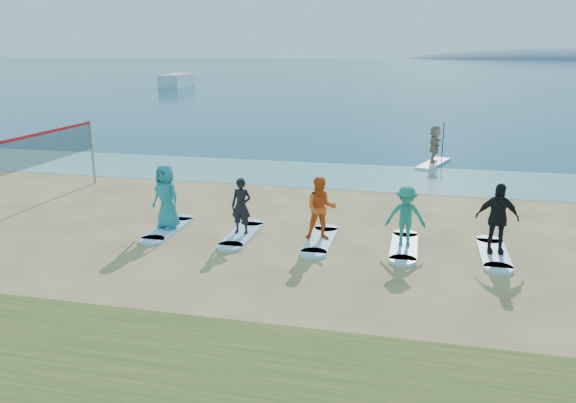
% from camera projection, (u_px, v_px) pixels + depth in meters
% --- Properties ---
extents(ground, '(600.00, 600.00, 0.00)m').
position_uv_depth(ground, '(273.00, 265.00, 13.92)').
color(ground, tan).
rests_on(ground, ground).
extents(shallow_water, '(600.00, 600.00, 0.00)m').
position_uv_depth(shallow_water, '(336.00, 175.00, 23.78)').
color(shallow_water, teal).
rests_on(shallow_water, ground).
extents(ocean, '(600.00, 600.00, 0.00)m').
position_uv_depth(ocean, '(411.00, 67.00, 164.22)').
color(ocean, navy).
rests_on(ocean, ground).
extents(volleyball_net, '(0.21, 9.09, 2.50)m').
position_uv_depth(volleyball_net, '(13.00, 157.00, 17.65)').
color(volleyball_net, gray).
rests_on(volleyball_net, ground).
extents(paddleboard, '(1.65, 3.06, 0.12)m').
position_uv_depth(paddleboard, '(433.00, 164.00, 25.90)').
color(paddleboard, silver).
rests_on(paddleboard, ground).
extents(paddleboarder, '(0.61, 1.61, 1.70)m').
position_uv_depth(paddleboarder, '(435.00, 144.00, 25.66)').
color(paddleboarder, tan).
rests_on(paddleboarder, paddleboard).
extents(boat_offshore_a, '(3.63, 8.69, 1.76)m').
position_uv_depth(boat_offshore_a, '(177.00, 87.00, 79.12)').
color(boat_offshore_a, silver).
rests_on(boat_offshore_a, ground).
extents(surfboard_0, '(0.70, 2.20, 0.09)m').
position_uv_depth(surfboard_0, '(168.00, 229.00, 16.57)').
color(surfboard_0, '#A4D7FF').
rests_on(surfboard_0, ground).
extents(student_0, '(1.07, 0.89, 1.89)m').
position_uv_depth(student_0, '(166.00, 197.00, 16.31)').
color(student_0, teal).
rests_on(student_0, surfboard_0).
extents(surfboard_1, '(0.70, 2.20, 0.09)m').
position_uv_depth(surfboard_1, '(242.00, 234.00, 16.07)').
color(surfboard_1, '#A4D7FF').
rests_on(surfboard_1, ground).
extents(student_1, '(0.62, 0.43, 1.60)m').
position_uv_depth(student_1, '(241.00, 206.00, 15.84)').
color(student_1, black).
rests_on(student_1, surfboard_1).
extents(surfboard_2, '(0.70, 2.20, 0.09)m').
position_uv_depth(surfboard_2, '(320.00, 240.00, 15.57)').
color(surfboard_2, '#A4D7FF').
rests_on(surfboard_2, ground).
extents(student_2, '(0.98, 0.84, 1.75)m').
position_uv_depth(student_2, '(321.00, 209.00, 15.32)').
color(student_2, '#EA5718').
rests_on(student_2, surfboard_2).
extents(surfboard_3, '(0.70, 2.20, 0.09)m').
position_uv_depth(surfboard_3, '(404.00, 247.00, 15.06)').
color(surfboard_3, '#A4D7FF').
rests_on(surfboard_3, ground).
extents(student_3, '(1.08, 0.66, 1.63)m').
position_uv_depth(student_3, '(406.00, 216.00, 14.84)').
color(student_3, '#1A8270').
rests_on(student_3, surfboard_3).
extents(surfboard_4, '(0.70, 2.20, 0.09)m').
position_uv_depth(surfboard_4, '(493.00, 254.00, 14.56)').
color(surfboard_4, '#A4D7FF').
rests_on(surfboard_4, ground).
extents(student_4, '(1.10, 0.51, 1.84)m').
position_uv_depth(student_4, '(497.00, 218.00, 14.31)').
color(student_4, black).
rests_on(student_4, surfboard_4).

